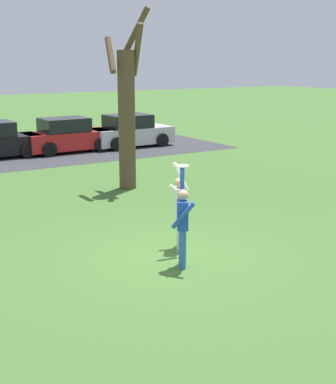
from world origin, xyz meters
name	(u,v)px	position (x,y,z in m)	size (l,w,h in m)	color
ground_plane	(173,258)	(0.00, 0.00, 0.00)	(120.00, 120.00, 0.00)	#426B2D
person_catcher	(183,221)	(-0.10, -0.53, 0.98)	(0.52, 0.59, 2.08)	#3366B7
person_defender	(180,207)	(0.48, 0.45, 0.98)	(0.61, 0.66, 2.04)	silver
frisbee_disc	(182,166)	(0.01, -0.34, 2.09)	(0.27, 0.27, 0.02)	white
parked_car_red	(67,136)	(3.41, 14.60, 0.73)	(4.13, 2.09, 1.59)	red
parked_car_silver	(130,132)	(6.67, 14.44, 0.73)	(4.13, 2.09, 1.59)	#BCBCC1
parking_strip	(35,155)	(1.76, 14.37, 0.00)	(18.53, 6.40, 0.01)	#38383D
bare_tree_tall	(127,112)	(2.33, 6.45, 2.56)	(1.61, 1.43, 5.88)	brown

